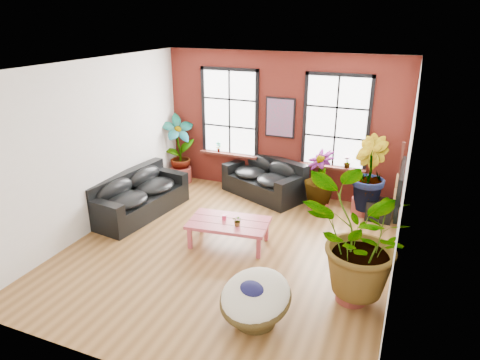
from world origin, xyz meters
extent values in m
cube|color=brown|center=(0.00, 0.00, -0.01)|extent=(6.00, 6.50, 0.02)
cube|color=white|center=(0.00, 0.00, 3.51)|extent=(6.00, 6.50, 0.02)
cube|color=#541813|center=(0.00, 3.26, 1.75)|extent=(6.00, 0.02, 3.50)
cube|color=silver|center=(0.00, -3.26, 1.75)|extent=(6.00, 0.02, 3.50)
cube|color=silver|center=(-3.01, 0.00, 1.75)|extent=(0.02, 6.50, 3.50)
cube|color=silver|center=(3.01, 0.00, 1.75)|extent=(0.02, 6.50, 3.50)
cube|color=white|center=(-1.35, 3.20, 1.95)|extent=(1.40, 0.02, 2.10)
cube|color=#3E1611|center=(-1.35, 3.13, 0.87)|extent=(1.60, 0.22, 0.06)
cube|color=white|center=(1.35, 3.20, 1.95)|extent=(1.40, 0.02, 2.10)
cube|color=#3E1611|center=(1.35, 3.13, 0.87)|extent=(1.60, 0.22, 0.06)
cube|color=black|center=(-0.26, 2.81, 0.23)|extent=(2.28, 1.74, 0.47)
cube|color=black|center=(-0.11, 3.16, 0.70)|extent=(1.97, 1.05, 0.48)
cube|color=black|center=(-1.09, 3.18, 0.59)|extent=(0.63, 1.01, 0.24)
cube|color=black|center=(0.56, 2.45, 0.59)|extent=(0.63, 1.01, 0.24)
ellipsoid|color=black|center=(-0.64, 2.92, 0.53)|extent=(1.12, 1.11, 0.27)
ellipsoid|color=black|center=(-0.53, 3.18, 0.70)|extent=(0.89, 0.59, 0.46)
ellipsoid|color=black|center=(0.07, 2.60, 0.53)|extent=(1.12, 1.11, 0.27)
ellipsoid|color=black|center=(0.19, 2.87, 0.70)|extent=(0.89, 0.59, 0.46)
cube|color=black|center=(-2.53, 0.73, 0.23)|extent=(1.31, 2.51, 0.47)
cube|color=black|center=(-2.90, 0.78, 0.71)|extent=(0.55, 2.41, 0.48)
cube|color=black|center=(-2.67, -0.34, 0.59)|extent=(1.03, 0.37, 0.25)
cube|color=black|center=(-2.39, 1.80, 0.59)|extent=(1.03, 0.37, 0.25)
ellipsoid|color=black|center=(-2.53, 0.25, 0.54)|extent=(0.97, 1.15, 0.27)
ellipsoid|color=black|center=(-2.82, 0.29, 0.71)|extent=(0.40, 1.07, 0.46)
ellipsoid|color=black|center=(-2.41, 1.20, 0.54)|extent=(0.97, 1.15, 0.27)
ellipsoid|color=black|center=(-2.70, 1.23, 0.71)|extent=(0.40, 1.07, 0.46)
cube|color=#AA3D4B|center=(-0.08, 0.22, 0.47)|extent=(1.65, 1.07, 0.07)
cube|color=#3E1611|center=(-0.07, 0.07, 0.50)|extent=(1.55, 0.20, 0.00)
cube|color=#3E1611|center=(-0.10, 0.37, 0.50)|extent=(1.55, 0.20, 0.00)
cube|color=#AA3D4B|center=(-0.73, -0.22, 0.22)|extent=(0.09, 0.09, 0.43)
cube|color=#AA3D4B|center=(0.64, -0.05, 0.22)|extent=(0.09, 0.09, 0.43)
cube|color=#AA3D4B|center=(-0.81, 0.49, 0.22)|extent=(0.09, 0.09, 0.43)
cube|color=#AA3D4B|center=(0.56, 0.66, 0.22)|extent=(0.09, 0.09, 0.43)
cylinder|color=#D83665|center=(-0.20, 0.26, 0.55)|extent=(0.10, 0.10, 0.10)
cylinder|color=#4A3A1A|center=(1.20, -1.76, 0.12)|extent=(0.79, 0.79, 0.25)
torus|color=#4A3A1A|center=(1.20, -1.76, 0.41)|extent=(1.37, 1.37, 0.49)
ellipsoid|color=silver|center=(1.20, -1.76, 0.48)|extent=(1.34, 1.38, 0.66)
ellipsoid|color=#141440|center=(1.19, -1.81, 0.60)|extent=(0.50, 0.45, 0.19)
cube|color=black|center=(0.00, 3.19, 1.95)|extent=(0.74, 0.04, 0.98)
cube|color=#0C7F8C|center=(0.00, 3.16, 1.95)|extent=(0.66, 0.02, 0.90)
cube|color=black|center=(2.95, 0.30, 1.65)|extent=(0.06, 1.25, 0.72)
cube|color=black|center=(2.92, 0.30, 1.65)|extent=(0.01, 1.15, 0.62)
cylinder|color=#B27F4C|center=(2.90, 1.35, 1.13)|extent=(0.09, 0.38, 0.38)
cylinder|color=#B27F4C|center=(2.90, 1.35, 1.38)|extent=(0.09, 0.30, 0.30)
cylinder|color=black|center=(2.90, 1.35, 1.13)|extent=(0.09, 0.11, 0.11)
cube|color=#3E1611|center=(2.90, 1.35, 1.75)|extent=(0.04, 0.05, 0.55)
cube|color=#3E1611|center=(2.90, 1.35, 2.07)|extent=(0.06, 0.06, 0.14)
cube|color=black|center=(2.59, 2.51, 0.23)|extent=(0.58, 0.49, 0.46)
cylinder|color=brown|center=(-2.66, 2.85, 0.21)|extent=(0.60, 0.60, 0.41)
cylinder|color=brown|center=(2.20, 2.68, 0.19)|extent=(0.63, 0.63, 0.37)
cylinder|color=brown|center=(2.46, -0.68, 0.18)|extent=(0.57, 0.57, 0.37)
cylinder|color=brown|center=(1.19, 2.60, 0.18)|extent=(0.56, 0.56, 0.37)
imported|color=#1D4512|center=(-2.69, 2.85, 1.00)|extent=(1.06, 1.07, 1.70)
imported|color=#1D4512|center=(2.22, 2.70, 0.99)|extent=(1.07, 1.15, 1.67)
imported|color=#1D4512|center=(2.46, -0.72, 1.09)|extent=(2.10, 1.98, 1.85)
imported|color=#1D4512|center=(1.18, 2.57, 0.78)|extent=(1.01, 1.01, 1.28)
imported|color=#1D4512|center=(0.15, 0.11, 0.61)|extent=(0.20, 0.17, 0.22)
imported|color=#1D4512|center=(-1.65, 3.13, 1.04)|extent=(0.17, 0.17, 0.27)
imported|color=#1D4512|center=(1.70, 3.13, 1.04)|extent=(0.19, 0.19, 0.27)
camera|label=1|loc=(2.97, -6.66, 4.30)|focal=32.00mm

